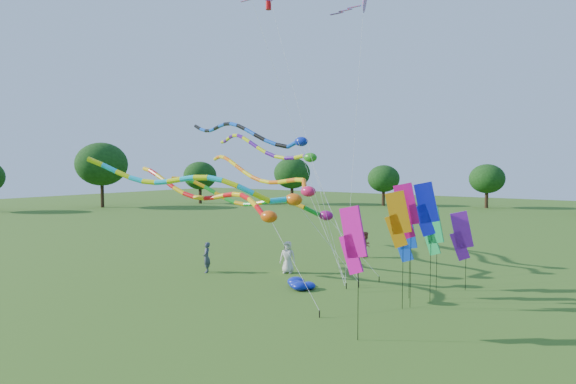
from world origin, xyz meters
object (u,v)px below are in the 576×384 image
Objects in this scene: blue_nylon_heap at (299,285)px; person_a at (288,257)px; tube_kite_orange at (266,176)px; person_b at (207,257)px; tube_kite_red at (217,197)px; person_c at (366,245)px.

person_a reaches higher than blue_nylon_heap.
tube_kite_orange is 6.58m from person_b.
person_a is at bearing -9.64° from tube_kite_orange.
tube_kite_red is 7.97× the size of person_c.
tube_kite_orange reaches higher than person_b.
person_a is 7.00m from person_c.
person_a is 1.06× the size of person_c.
tube_kite_orange is 9.05m from blue_nylon_heap.
person_b is 10.91m from person_c.
person_b is (-0.81, -4.61, -4.63)m from tube_kite_orange.
blue_nylon_heap is at bearing -172.94° from person_c.
person_a reaches higher than person_b.
tube_kite_orange is at bearing 140.70° from blue_nylon_heap.
tube_kite_red is 4.77m from person_b.
tube_kite_red is 6.61m from tube_kite_orange.
tube_kite_orange reaches higher than person_a.
blue_nylon_heap is 6.52m from person_b.
person_c is at bearing 68.56° from tube_kite_orange.
tube_kite_orange is at bearing 117.13° from tube_kite_red.
tube_kite_orange reaches higher than person_c.
tube_kite_orange is at bearing 131.07° from person_b.
person_c is (3.06, 11.09, -3.70)m from tube_kite_red.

